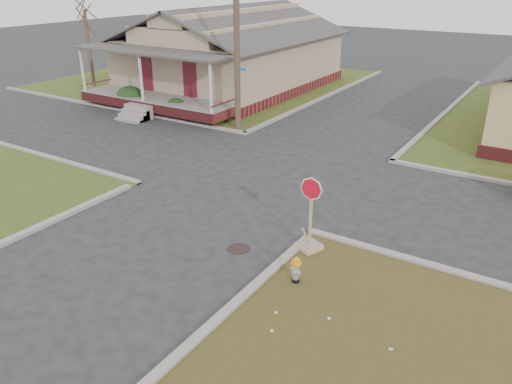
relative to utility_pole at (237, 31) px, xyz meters
The scene contains 11 objects.
ground 10.89m from the utility_pole, 64.74° to the right, with size 120.00×120.00×0.00m, color #242426.
verge_far_left 13.48m from the utility_pole, 134.04° to the left, with size 19.00×19.00×0.05m, color #364A1A.
curbs 7.39m from the utility_pole, 42.88° to the right, with size 80.00×40.00×0.12m, color gray, non-canonical shape.
manhole 12.29m from the utility_pole, 55.75° to the right, with size 0.64×0.64×0.01m, color black.
corner_house 9.99m from the utility_pole, 126.69° to the left, with size 10.10×15.50×5.30m.
utility_pole is the anchor object (origin of this frame).
tree_far_left 14.31m from the utility_pole, 167.34° to the left, with size 0.22×0.22×4.90m, color #483629.
fire_hydrant 13.85m from the utility_pole, 49.58° to the right, with size 0.26×0.26×0.71m.
stop_sign 12.38m from the utility_pole, 46.09° to the right, with size 0.61×0.60×2.16m.
hedge_left 8.40m from the utility_pole, behind, with size 1.59×1.30×1.22m, color #1E3D16.
hedge_right 5.87m from the utility_pole, behind, with size 1.32×1.09×1.01m, color #1E3D16.
Camera 1 is at (9.11, -10.53, 7.13)m, focal length 35.00 mm.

